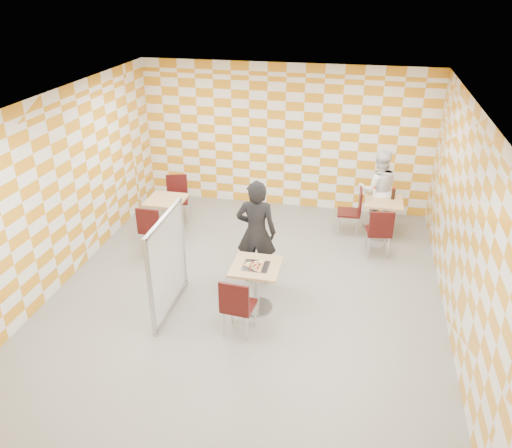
{
  "coord_description": "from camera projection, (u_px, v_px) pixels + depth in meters",
  "views": [
    {
      "loc": [
        1.51,
        -6.37,
        4.55
      ],
      "look_at": [
        0.1,
        0.2,
        1.15
      ],
      "focal_mm": 35.0,
      "sensor_mm": 36.0,
      "label": 1
    }
  ],
  "objects": [
    {
      "name": "man_dark",
      "position": [
        256.0,
        233.0,
        7.87
      ],
      "size": [
        0.66,
        0.45,
        1.76
      ],
      "primitive_type": "imported",
      "rotation": [
        0.0,
        0.0,
        3.2
      ],
      "color": "black",
      "rests_on": "ground"
    },
    {
      "name": "soda_bottle",
      "position": [
        393.0,
        194.0,
        9.3
      ],
      "size": [
        0.07,
        0.07,
        0.23
      ],
      "color": "black",
      "rests_on": "second_table"
    },
    {
      "name": "chair_main_front",
      "position": [
        237.0,
        304.0,
        6.74
      ],
      "size": [
        0.46,
        0.47,
        0.92
      ],
      "color": "#380C0B",
      "rests_on": "ground"
    },
    {
      "name": "room_shell",
      "position": [
        254.0,
        193.0,
        7.69
      ],
      "size": [
        7.0,
        7.0,
        7.0
      ],
      "color": "gray",
      "rests_on": "ground"
    },
    {
      "name": "empty_table",
      "position": [
        167.0,
        211.0,
        9.45
      ],
      "size": [
        0.7,
        0.7,
        0.75
      ],
      "color": "tan",
      "rests_on": "ground"
    },
    {
      "name": "main_table",
      "position": [
        256.0,
        279.0,
        7.34
      ],
      "size": [
        0.7,
        0.7,
        0.75
      ],
      "color": "tan",
      "rests_on": "ground"
    },
    {
      "name": "man_white",
      "position": [
        378.0,
        190.0,
        9.62
      ],
      "size": [
        0.86,
        0.72,
        1.6
      ],
      "primitive_type": "imported",
      "rotation": [
        0.0,
        0.0,
        3.29
      ],
      "color": "white",
      "rests_on": "ground"
    },
    {
      "name": "chair_second_side",
      "position": [
        354.0,
        208.0,
        9.46
      ],
      "size": [
        0.45,
        0.44,
        0.92
      ],
      "color": "#380C0B",
      "rests_on": "ground"
    },
    {
      "name": "second_table",
      "position": [
        382.0,
        212.0,
        9.4
      ],
      "size": [
        0.7,
        0.7,
        0.75
      ],
      "color": "tan",
      "rests_on": "ground"
    },
    {
      "name": "chair_empty_far",
      "position": [
        177.0,
        194.0,
        10.07
      ],
      "size": [
        0.53,
        0.54,
        0.92
      ],
      "color": "#380C0B",
      "rests_on": "ground"
    },
    {
      "name": "partition",
      "position": [
        168.0,
        263.0,
        7.2
      ],
      "size": [
        0.08,
        1.38,
        1.55
      ],
      "color": "white",
      "rests_on": "ground"
    },
    {
      "name": "pizza_on_foil",
      "position": [
        256.0,
        265.0,
        7.21
      ],
      "size": [
        0.4,
        0.4,
        0.04
      ],
      "color": "silver",
      "rests_on": "main_table"
    },
    {
      "name": "chair_second_front",
      "position": [
        380.0,
        229.0,
        8.69
      ],
      "size": [
        0.48,
        0.48,
        0.92
      ],
      "color": "#380C0B",
      "rests_on": "ground"
    },
    {
      "name": "sport_bottle",
      "position": [
        374.0,
        192.0,
        9.41
      ],
      "size": [
        0.06,
        0.06,
        0.2
      ],
      "color": "white",
      "rests_on": "second_table"
    },
    {
      "name": "chair_empty_near",
      "position": [
        151.0,
        226.0,
        8.79
      ],
      "size": [
        0.42,
        0.43,
        0.92
      ],
      "color": "#380C0B",
      "rests_on": "ground"
    }
  ]
}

